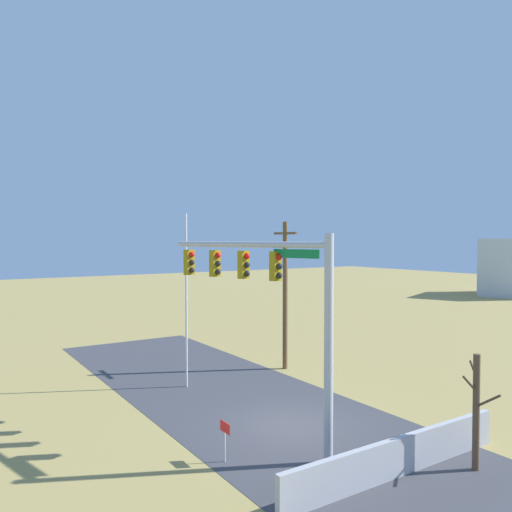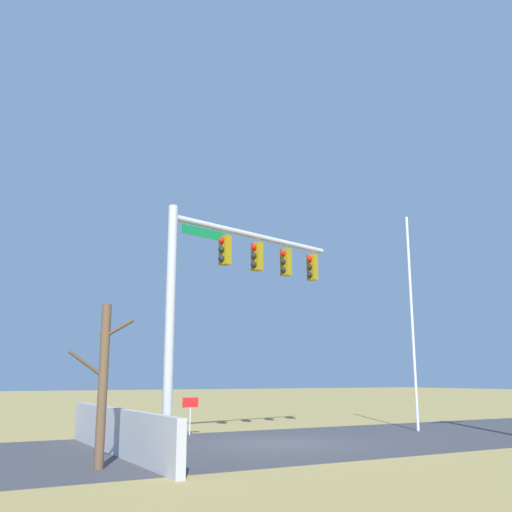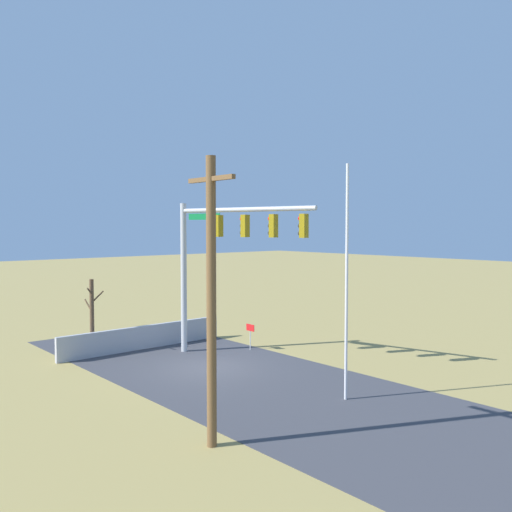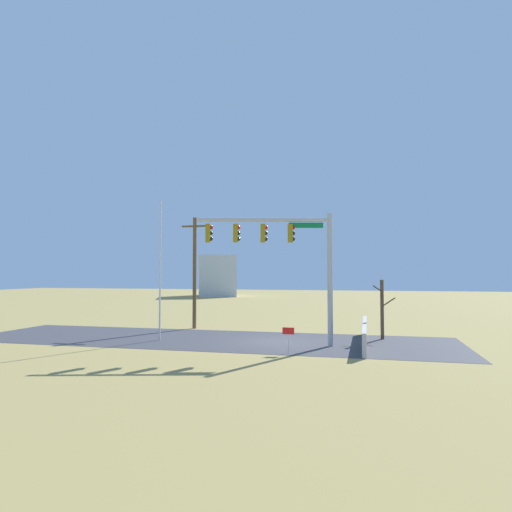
{
  "view_description": "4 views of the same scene",
  "coord_description": "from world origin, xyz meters",
  "px_view_note": "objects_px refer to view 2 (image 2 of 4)",
  "views": [
    {
      "loc": [
        14.51,
        -10.92,
        6.74
      ],
      "look_at": [
        -0.6,
        -1.06,
        6.16
      ],
      "focal_mm": 35.5,
      "sensor_mm": 36.0,
      "label": 1
    },
    {
      "loc": [
        9.08,
        15.03,
        1.84
      ],
      "look_at": [
        0.06,
        -1.23,
        5.77
      ],
      "focal_mm": 40.79,
      "sensor_mm": 36.0,
      "label": 2
    },
    {
      "loc": [
        -18.05,
        13.09,
        5.83
      ],
      "look_at": [
        -0.47,
        -2.23,
        4.58
      ],
      "focal_mm": 38.01,
      "sensor_mm": 36.0,
      "label": 3
    },
    {
      "loc": [
        4.96,
        -24.62,
        3.76
      ],
      "look_at": [
        -0.64,
        -1.82,
        4.69
      ],
      "focal_mm": 31.63,
      "sensor_mm": 36.0,
      "label": 4
    }
  ],
  "objects_px": {
    "bare_tree": "(103,382)",
    "open_sign": "(190,407)",
    "signal_mast": "(229,277)",
    "flagpole": "(412,320)"
  },
  "relations": [
    {
      "from": "signal_mast",
      "to": "bare_tree",
      "type": "bearing_deg",
      "value": 38.57
    },
    {
      "from": "signal_mast",
      "to": "open_sign",
      "type": "relative_size",
      "value": 5.68
    },
    {
      "from": "flagpole",
      "to": "open_sign",
      "type": "xyz_separation_m",
      "value": [
        7.79,
        -2.41,
        -3.06
      ]
    },
    {
      "from": "signal_mast",
      "to": "bare_tree",
      "type": "xyz_separation_m",
      "value": [
        4.87,
        3.88,
        -3.25
      ]
    },
    {
      "from": "bare_tree",
      "to": "open_sign",
      "type": "relative_size",
      "value": 2.8
    },
    {
      "from": "open_sign",
      "to": "flagpole",
      "type": "bearing_deg",
      "value": 162.81
    },
    {
      "from": "flagpole",
      "to": "bare_tree",
      "type": "height_order",
      "value": "flagpole"
    },
    {
      "from": "flagpole",
      "to": "open_sign",
      "type": "bearing_deg",
      "value": -17.19
    },
    {
      "from": "signal_mast",
      "to": "bare_tree",
      "type": "distance_m",
      "value": 7.03
    },
    {
      "from": "flagpole",
      "to": "bare_tree",
      "type": "relative_size",
      "value": 2.32
    }
  ]
}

